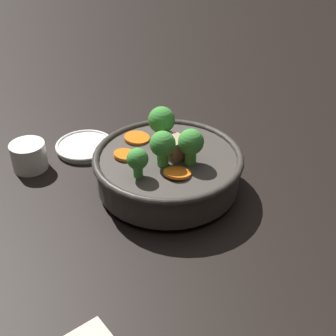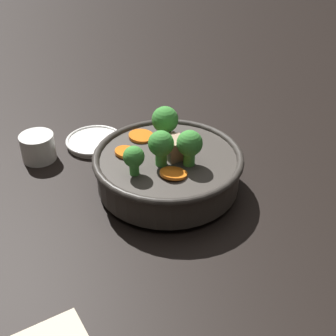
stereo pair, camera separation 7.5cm
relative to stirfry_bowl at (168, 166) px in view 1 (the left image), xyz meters
The scene contains 4 objects.
ground_plane 0.05m from the stirfry_bowl, 63.75° to the right, with size 3.00×3.00×0.00m, color black.
stirfry_bowl is the anchor object (origin of this frame).
side_saucer 0.20m from the stirfry_bowl, 98.73° to the left, with size 0.11×0.11×0.01m.
tea_cup 0.25m from the stirfry_bowl, 122.61° to the left, with size 0.06×0.06×0.05m.
Camera 1 is at (-0.43, -0.45, 0.47)m, focal length 50.00 mm.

